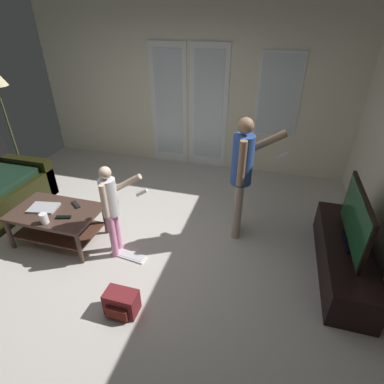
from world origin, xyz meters
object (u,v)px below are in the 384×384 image
person_child (111,204)px  person_adult (243,170)px  tv_stand (343,257)px  laptop_closed (44,208)px  flat_screen_tv (356,220)px  backpack (121,303)px  cup_near_edge (44,218)px  tv_remote_black (63,217)px  dvd_remote_slim (76,204)px  coffee_table (57,219)px  loose_keyboard (129,255)px

person_child → person_adult: bearing=29.5°
tv_stand → laptop_closed: bearing=-173.6°
flat_screen_tv → backpack: size_ratio=3.35×
cup_near_edge → tv_remote_black: (0.14, 0.13, -0.05)m
person_child → tv_remote_black: (-0.60, -0.09, -0.23)m
dvd_remote_slim → person_child: bearing=19.4°
coffee_table → person_adult: 2.32m
person_child → flat_screen_tv: bearing=9.1°
flat_screen_tv → tv_stand: bearing=-65.6°
tv_stand → loose_keyboard: (-2.38, -0.44, -0.18)m
tv_stand → backpack: (-2.09, -1.15, -0.07)m
laptop_closed → dvd_remote_slim: (0.33, 0.17, -0.00)m
backpack → cup_near_edge: size_ratio=2.55×
flat_screen_tv → dvd_remote_slim: (-3.14, -0.22, -0.24)m
laptop_closed → cup_near_edge: cup_near_edge is taller
laptop_closed → person_child: bearing=-11.3°
laptop_closed → cup_near_edge: bearing=-58.9°
tv_remote_black → cup_near_edge: bearing=-153.6°
tv_stand → person_adult: size_ratio=1.03×
loose_keyboard → cup_near_edge: cup_near_edge is taller
flat_screen_tv → tv_remote_black: bearing=-171.0°
person_adult → laptop_closed: (-2.27, -0.73, -0.47)m
coffee_table → tv_remote_black: (0.20, -0.10, 0.13)m
backpack → flat_screen_tv: bearing=29.0°
coffee_table → backpack: size_ratio=3.31×
loose_keyboard → cup_near_edge: bearing=-168.2°
tv_stand → dvd_remote_slim: size_ratio=9.37×
laptop_closed → coffee_table: bearing=-11.9°
coffee_table → loose_keyboard: coffee_table is taller
cup_near_edge → person_child: bearing=16.5°
tv_stand → person_adult: (-1.21, 0.34, 0.73)m
tv_stand → tv_remote_black: (-3.12, -0.49, 0.26)m
backpack → cup_near_edge: bearing=155.7°
backpack → dvd_remote_slim: bearing=138.3°
person_adult → dvd_remote_slim: 2.07m
tv_stand → loose_keyboard: size_ratio=3.52×
person_adult → laptop_closed: 2.43m
flat_screen_tv → loose_keyboard: (-2.37, -0.44, -0.68)m
coffee_table → tv_stand: size_ratio=0.64×
backpack → dvd_remote_slim: 1.45m
loose_keyboard → backpack: bearing=-68.2°
person_adult → tv_remote_black: 2.14m
flat_screen_tv → backpack: (-2.09, -1.16, -0.57)m
coffee_table → backpack: 1.46m
backpack → dvd_remote_slim: size_ratio=1.83×
coffee_table → backpack: bearing=-31.8°
coffee_table → laptop_closed: bearing=178.5°
tv_remote_black → person_child: bearing=-8.8°
coffee_table → loose_keyboard: size_ratio=2.27×
flat_screen_tv → dvd_remote_slim: size_ratio=6.13×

